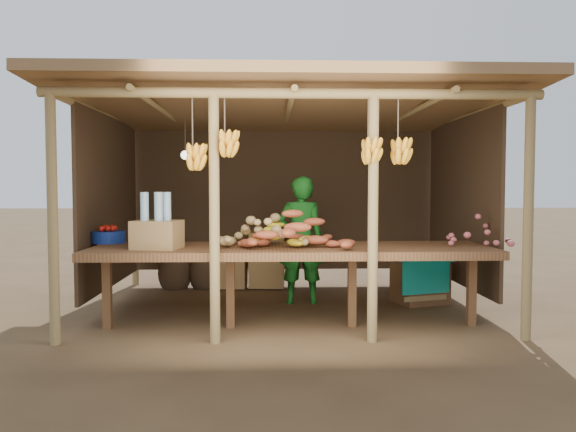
{
  "coord_description": "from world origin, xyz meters",
  "views": [
    {
      "loc": [
        -0.23,
        -6.43,
        1.39
      ],
      "look_at": [
        0.0,
        0.0,
        1.05
      ],
      "focal_mm": 35.0,
      "sensor_mm": 36.0,
      "label": 1
    }
  ],
  "objects": [
    {
      "name": "ground",
      "position": [
        0.0,
        0.0,
        0.0
      ],
      "size": [
        60.0,
        60.0,
        0.0
      ],
      "primitive_type": "plane",
      "color": "brown",
      "rests_on": "ground"
    },
    {
      "name": "stall_structure",
      "position": [
        -0.0,
        0.01,
        1.92
      ],
      "size": [
        4.7,
        3.5,
        2.43
      ],
      "color": "olive",
      "rests_on": "ground"
    },
    {
      "name": "counter",
      "position": [
        0.0,
        -0.95,
        0.74
      ],
      "size": [
        3.9,
        1.05,
        0.8
      ],
      "color": "brown",
      "rests_on": "ground"
    },
    {
      "name": "potato_heap",
      "position": [
        -0.27,
        -0.93,
        0.98
      ],
      "size": [
        0.91,
        0.56,
        0.36
      ],
      "primitive_type": null,
      "rotation": [
        0.0,
        0.0,
        -0.02
      ],
      "color": "#A58955",
      "rests_on": "counter"
    },
    {
      "name": "sweet_potato_heap",
      "position": [
        0.05,
        -1.07,
        0.98
      ],
      "size": [
        1.14,
        0.8,
        0.36
      ],
      "primitive_type": null,
      "rotation": [
        0.0,
        0.0,
        0.17
      ],
      "color": "#A04729",
      "rests_on": "counter"
    },
    {
      "name": "onion_heap",
      "position": [
        1.9,
        -0.9,
        0.98
      ],
      "size": [
        0.73,
        0.48,
        0.35
      ],
      "primitive_type": null,
      "rotation": [
        0.0,
        0.0,
        0.09
      ],
      "color": "#C66065",
      "rests_on": "counter"
    },
    {
      "name": "banana_pile",
      "position": [
        -0.07,
        -0.9,
        0.98
      ],
      "size": [
        0.74,
        0.55,
        0.35
      ],
      "primitive_type": null,
      "rotation": [
        0.0,
        0.0,
        0.25
      ],
      "color": "yellow",
      "rests_on": "counter"
    },
    {
      "name": "tomato_basin",
      "position": [
        -1.9,
        -0.52,
        0.88
      ],
      "size": [
        0.35,
        0.35,
        0.18
      ],
      "rotation": [
        0.0,
        0.0,
        -0.12
      ],
      "color": "navy",
      "rests_on": "counter"
    },
    {
      "name": "bottle_box",
      "position": [
        -1.28,
        -1.1,
        1.01
      ],
      "size": [
        0.48,
        0.41,
        0.54
      ],
      "color": "olive",
      "rests_on": "counter"
    },
    {
      "name": "vendor",
      "position": [
        0.16,
        0.19,
        0.75
      ],
      "size": [
        0.57,
        0.39,
        1.51
      ],
      "primitive_type": "imported",
      "rotation": [
        0.0,
        0.0,
        3.19
      ],
      "color": "#176A1D",
      "rests_on": "ground"
    },
    {
      "name": "tarp_crate",
      "position": [
        1.58,
        0.16,
        0.3
      ],
      "size": [
        0.74,
        0.68,
        0.74
      ],
      "color": "brown",
      "rests_on": "ground"
    },
    {
      "name": "carton_stack",
      "position": [
        -0.42,
        1.19,
        0.33
      ],
      "size": [
        1.0,
        0.4,
        0.75
      ],
      "color": "olive",
      "rests_on": "ground"
    },
    {
      "name": "burlap_sacks",
      "position": [
        -1.29,
        1.2,
        0.27
      ],
      "size": [
        0.87,
        0.46,
        0.62
      ],
      "color": "#402E1D",
      "rests_on": "ground"
    }
  ]
}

